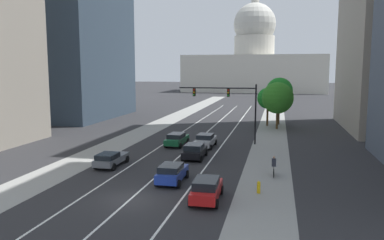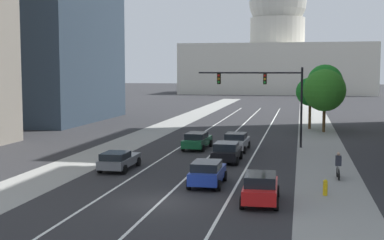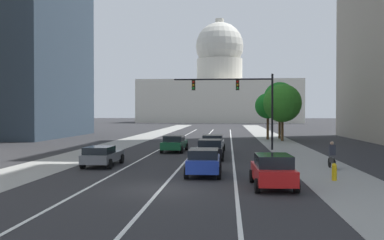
{
  "view_description": "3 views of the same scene",
  "coord_description": "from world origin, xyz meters",
  "views": [
    {
      "loc": [
        9.75,
        -23.95,
        8.92
      ],
      "look_at": [
        0.56,
        16.96,
        3.36
      ],
      "focal_mm": 35.98,
      "sensor_mm": 36.0,
      "label": 1
    },
    {
      "loc": [
        7.18,
        -26.67,
        6.95
      ],
      "look_at": [
        -2.52,
        20.67,
        2.4
      ],
      "focal_mm": 50.06,
      "sensor_mm": 36.0,
      "label": 2
    },
    {
      "loc": [
        3.09,
        -19.78,
        3.55
      ],
      "look_at": [
        -0.21,
        19.75,
        2.84
      ],
      "focal_mm": 40.86,
      "sensor_mm": 36.0,
      "label": 3
    }
  ],
  "objects": [
    {
      "name": "capitol_building",
      "position": [
        0.0,
        131.27,
        11.48
      ],
      "size": [
        54.18,
        23.28,
        35.73
      ],
      "color": "beige",
      "rests_on": "ground"
    },
    {
      "name": "car_red",
      "position": [
        5.18,
        0.93,
        0.82
      ],
      "size": [
        2.04,
        4.34,
        1.57
      ],
      "rotation": [
        0.0,
        0.0,
        1.6
      ],
      "color": "red",
      "rests_on": "ground"
    },
    {
      "name": "cyclist",
      "position": [
        9.56,
        8.13,
        0.85
      ],
      "size": [
        0.37,
        1.7,
        1.72
      ],
      "rotation": [
        0.0,
        0.0,
        1.61
      ],
      "color": "black",
      "rests_on": "ground"
    },
    {
      "name": "street_tree_near_right",
      "position": [
        9.68,
        34.43,
        4.66
      ],
      "size": [
        4.69,
        4.69,
        7.02
      ],
      "color": "#51381E",
      "rests_on": "ground"
    },
    {
      "name": "lane_stripe_right",
      "position": [
        3.45,
        25.0,
        0.01
      ],
      "size": [
        0.16,
        90.0,
        0.01
      ],
      "primitive_type": "cube",
      "color": "white",
      "rests_on": "ground"
    },
    {
      "name": "car_green",
      "position": [
        -1.73,
        19.01,
        0.78
      ],
      "size": [
        2.11,
        4.86,
        1.48
      ],
      "rotation": [
        0.0,
        0.0,
        1.54
      ],
      "color": "#14512D",
      "rests_on": "ground"
    },
    {
      "name": "office_tower_far_left",
      "position": [
        -29.16,
        41.08,
        15.98
      ],
      "size": [
        19.66,
        23.49,
        31.88
      ],
      "color": "#334251",
      "rests_on": "ground"
    },
    {
      "name": "car_blue",
      "position": [
        1.73,
        4.52,
        0.8
      ],
      "size": [
        1.98,
        4.12,
        1.52
      ],
      "rotation": [
        0.0,
        0.0,
        1.58
      ],
      "color": "#1E389E",
      "rests_on": "ground"
    },
    {
      "name": "traffic_signal_mast",
      "position": [
        4.26,
        21.73,
        5.21
      ],
      "size": [
        9.39,
        0.39,
        7.16
      ],
      "color": "black",
      "rests_on": "ground"
    },
    {
      "name": "car_black",
      "position": [
        1.72,
        12.97,
        0.79
      ],
      "size": [
        2.06,
        4.18,
        1.51
      ],
      "rotation": [
        0.0,
        0.0,
        1.57
      ],
      "color": "black",
      "rests_on": "ground"
    },
    {
      "name": "sidewalk_left",
      "position": [
        -8.98,
        35.0,
        0.01
      ],
      "size": [
        4.16,
        130.0,
        0.01
      ],
      "primitive_type": "cube",
      "color": "gray",
      "rests_on": "ground"
    },
    {
      "name": "sidewalk_right",
      "position": [
        8.98,
        35.0,
        0.01
      ],
      "size": [
        4.16,
        130.0,
        0.01
      ],
      "primitive_type": "cube",
      "color": "gray",
      "rests_on": "ground"
    },
    {
      "name": "street_tree_mid_right",
      "position": [
        8.18,
        37.46,
        4.35
      ],
      "size": [
        3.32,
        3.32,
        6.04
      ],
      "color": "#51381E",
      "rests_on": "ground"
    },
    {
      "name": "lane_stripe_left",
      "position": [
        -3.45,
        25.0,
        0.01
      ],
      "size": [
        0.16,
        90.0,
        0.01
      ],
      "primitive_type": "cube",
      "color": "white",
      "rests_on": "ground"
    },
    {
      "name": "fire_hydrant",
      "position": [
        8.57,
        3.3,
        0.46
      ],
      "size": [
        0.26,
        0.35,
        0.91
      ],
      "color": "yellow",
      "rests_on": "ground"
    },
    {
      "name": "lane_stripe_center",
      "position": [
        0.0,
        25.0,
        0.01
      ],
      "size": [
        0.16,
        90.0,
        0.01
      ],
      "primitive_type": "cube",
      "color": "white",
      "rests_on": "ground"
    },
    {
      "name": "street_tree_far_right",
      "position": [
        9.92,
        39.35,
        5.45
      ],
      "size": [
        4.23,
        4.23,
        7.58
      ],
      "color": "#51381E",
      "rests_on": "ground"
    },
    {
      "name": "car_silver",
      "position": [
        1.72,
        18.8,
        0.79
      ],
      "size": [
        2.15,
        4.61,
        1.53
      ],
      "rotation": [
        0.0,
        0.0,
        1.54
      ],
      "color": "#B2B5BA",
      "rests_on": "ground"
    },
    {
      "name": "ground_plane",
      "position": [
        0.0,
        40.0,
        0.0
      ],
      "size": [
        400.0,
        400.0,
        0.0
      ],
      "primitive_type": "plane",
      "color": "#2B2B2D"
    },
    {
      "name": "car_gray",
      "position": [
        -5.17,
        8.23,
        0.71
      ],
      "size": [
        1.96,
        4.53,
        1.34
      ],
      "rotation": [
        0.0,
        0.0,
        1.57
      ],
      "color": "slate",
      "rests_on": "ground"
    }
  ]
}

